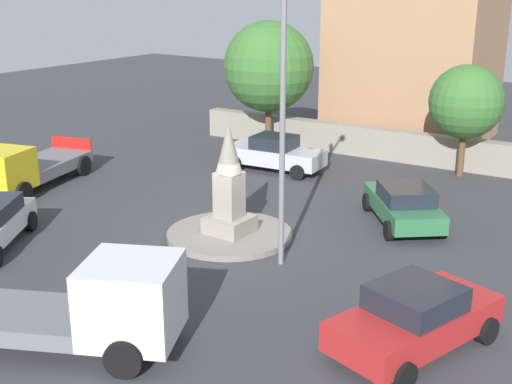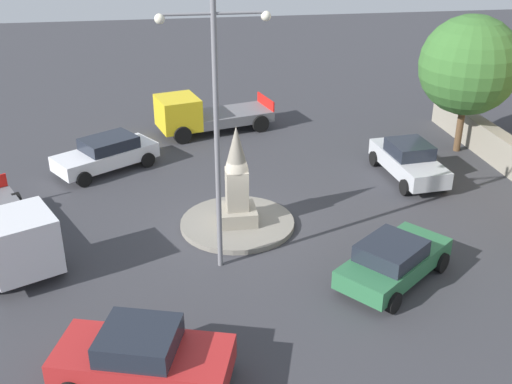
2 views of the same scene
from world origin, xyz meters
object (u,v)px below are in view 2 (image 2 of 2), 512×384
Objects in this scene: car_red_parked_right at (143,357)px; car_silver_waiting at (408,160)px; streetlamp at (216,117)px; truck_yellow_approaching at (201,115)px; monument at (237,182)px; tree_mid_cluster at (469,65)px; truck_white_far_side at (12,234)px; car_white_passing at (107,153)px; car_green_near_island at (394,260)px.

car_red_parked_right is 1.03× the size of car_silver_waiting.
truck_yellow_approaching is (-0.26, -12.13, -4.02)m from streetlamp.
streetlamp is at bearing -115.02° from car_red_parked_right.
monument is 0.58× the size of tree_mid_cluster.
truck_white_far_side is at bearing 10.28° from monument.
tree_mid_cluster is (-3.34, -2.52, 3.18)m from car_silver_waiting.
monument is 8.14m from car_silver_waiting.
truck_white_far_side is at bearing 58.46° from truck_yellow_approaching.
tree_mid_cluster is at bearing -152.57° from monument.
car_silver_waiting is 15.45m from truck_white_far_side.
car_green_near_island is (-9.13, 9.86, -0.02)m from car_white_passing.
tree_mid_cluster reaches higher than monument.
tree_mid_cluster is at bearing -145.21° from streetlamp.
tree_mid_cluster reaches higher than car_red_parked_right.
truck_white_far_side is 1.08× the size of tree_mid_cluster.
car_silver_waiting is at bearing 168.01° from car_white_passing.
truck_white_far_side is (7.33, 1.33, -0.69)m from monument.
car_green_near_island is at bearing 56.11° from tree_mid_cluster.
car_silver_waiting is 0.67× the size of truck_white_far_side.
truck_white_far_side is 19.64m from tree_mid_cluster.
truck_white_far_side is at bearing 70.76° from car_white_passing.
car_white_passing is at bearing 42.58° from truck_yellow_approaching.
truck_white_far_side is at bearing 16.64° from car_silver_waiting.
car_silver_waiting is (-12.34, 2.62, 0.02)m from car_white_passing.
tree_mid_cluster is (-6.55, -9.75, 3.22)m from car_green_near_island.
tree_mid_cluster is at bearing -159.06° from truck_white_far_side.
monument is 7.48m from truck_white_far_side.
tree_mid_cluster is (-13.99, -13.09, 3.17)m from car_red_parked_right.
car_red_parked_right is at bearing 97.30° from car_white_passing.
truck_yellow_approaching is at bearing -91.21° from streetlamp.
truck_yellow_approaching is (-4.28, -3.93, 0.18)m from car_white_passing.
car_green_near_island is 12.18m from tree_mid_cluster.
truck_yellow_approaching is 0.89× the size of truck_white_far_side.
car_white_passing is 0.77× the size of truck_yellow_approaching.
tree_mid_cluster reaches higher than car_green_near_island.
monument is at bearing 93.49° from truck_yellow_approaching.
truck_yellow_approaching is 12.88m from truck_white_far_side.
truck_white_far_side reaches higher than car_silver_waiting.
monument is at bearing 27.43° from tree_mid_cluster.
truck_yellow_approaching reaches higher than car_green_near_island.
tree_mid_cluster is at bearing 160.50° from truck_yellow_approaching.
car_red_parked_right is (-1.69, 13.20, 0.03)m from car_white_passing.
car_silver_waiting is at bearing -146.15° from streetlamp.
monument is 0.54× the size of truck_white_far_side.
truck_white_far_side is (6.48, -1.16, -3.93)m from streetlamp.
car_silver_waiting is (-10.65, -10.58, -0.01)m from car_red_parked_right.
truck_white_far_side reaches higher than car_red_parked_right.
tree_mid_cluster is (-10.81, -5.61, 2.24)m from monument.
car_white_passing is 12.62m from car_silver_waiting.
car_green_near_island is 0.69× the size of tree_mid_cluster.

